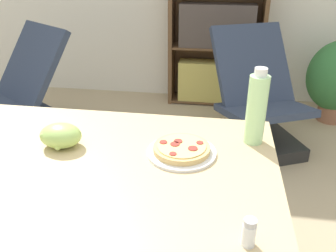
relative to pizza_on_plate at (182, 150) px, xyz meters
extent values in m
cube|color=#D1B27F|center=(-0.35, -0.11, -0.03)|extent=(1.36, 0.84, 0.03)
cylinder|color=#D1B27F|center=(0.27, 0.25, -0.41)|extent=(0.06, 0.06, 0.72)
cylinder|color=white|center=(0.00, 0.00, -0.01)|extent=(0.24, 0.24, 0.01)
cylinder|color=#DBB26B|center=(0.00, 0.00, 0.00)|extent=(0.20, 0.20, 0.02)
cylinder|color=#EACC7A|center=(0.00, 0.00, 0.02)|extent=(0.17, 0.17, 0.00)
cylinder|color=#A83328|center=(-0.07, 0.01, 0.02)|extent=(0.03, 0.03, 0.00)
cylinder|color=#A83328|center=(-0.02, 0.00, 0.02)|extent=(0.03, 0.03, 0.00)
cylinder|color=#A83328|center=(-0.02, -0.06, 0.02)|extent=(0.02, 0.02, 0.00)
cylinder|color=#A83328|center=(0.04, -0.02, 0.02)|extent=(0.03, 0.03, 0.00)
cylinder|color=#A83328|center=(-0.02, 0.02, 0.02)|extent=(0.03, 0.03, 0.00)
cylinder|color=#A83328|center=(0.06, 0.03, 0.02)|extent=(0.02, 0.02, 0.00)
ellipsoid|color=#A8CC66|center=(-0.44, -0.01, 0.03)|extent=(0.15, 0.12, 0.09)
sphere|color=#A8CC66|center=(-0.43, -0.06, 0.01)|extent=(0.03, 0.03, 0.03)
sphere|color=#A8CC66|center=(-0.47, 0.00, 0.00)|extent=(0.02, 0.02, 0.02)
sphere|color=#A8CC66|center=(-0.45, -0.04, 0.01)|extent=(0.02, 0.02, 0.02)
sphere|color=#A8CC66|center=(-0.49, -0.04, 0.04)|extent=(0.02, 0.02, 0.02)
sphere|color=#A8CC66|center=(-0.45, -0.04, 0.03)|extent=(0.02, 0.02, 0.02)
sphere|color=#A8CC66|center=(-0.41, 0.00, 0.03)|extent=(0.03, 0.03, 0.03)
cylinder|color=#B7EAA3|center=(0.25, 0.13, 0.11)|extent=(0.07, 0.07, 0.26)
cylinder|color=white|center=(0.25, 0.13, 0.26)|extent=(0.04, 0.04, 0.03)
cylinder|color=white|center=(0.21, -0.40, 0.02)|extent=(0.03, 0.03, 0.06)
cylinder|color=#B7B7BC|center=(0.21, -0.40, 0.05)|extent=(0.03, 0.03, 0.02)
cube|color=black|center=(-1.43, 1.17, -0.72)|extent=(0.74, 0.75, 0.10)
cube|color=#2D384C|center=(-1.43, 1.11, -0.41)|extent=(0.75, 0.73, 0.14)
cube|color=#2D384C|center=(-1.31, 1.36, -0.16)|extent=(0.70, 0.65, 0.55)
cube|color=black|center=(0.44, 1.40, -0.72)|extent=(0.70, 0.72, 0.10)
cube|color=#2D384C|center=(0.44, 1.32, -0.41)|extent=(0.72, 0.69, 0.14)
cube|color=#2D384C|center=(0.35, 1.60, -0.16)|extent=(0.68, 0.61, 0.55)
cube|color=brown|center=(-0.36, 2.30, 0.06)|extent=(0.04, 0.27, 1.65)
cube|color=brown|center=(0.48, 2.30, 0.06)|extent=(0.04, 0.27, 1.65)
cube|color=brown|center=(0.06, 2.43, 0.06)|extent=(0.88, 0.01, 1.65)
cube|color=brown|center=(0.06, 2.30, -0.75)|extent=(0.80, 0.26, 0.02)
cube|color=#CCBC5B|center=(0.06, 2.28, -0.54)|extent=(0.68, 0.19, 0.39)
cube|color=brown|center=(0.06, 2.30, -0.21)|extent=(0.80, 0.26, 0.02)
cube|color=#4C423D|center=(0.06, 2.28, -0.01)|extent=(0.68, 0.19, 0.39)
cylinder|color=#8E5B42|center=(1.13, 2.03, -0.67)|extent=(0.24, 0.24, 0.19)
camera|label=1|loc=(0.11, -1.07, 0.64)|focal=38.00mm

